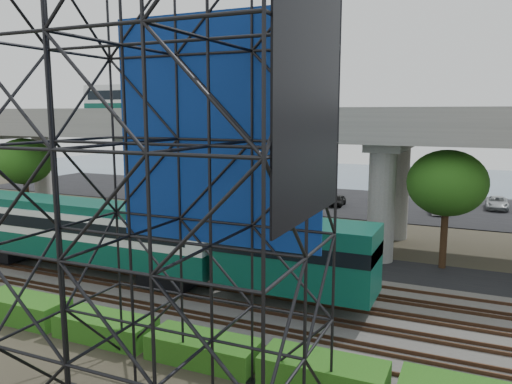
% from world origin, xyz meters
% --- Properties ---
extents(ground, '(140.00, 140.00, 0.00)m').
position_xyz_m(ground, '(0.00, 0.00, 0.00)').
color(ground, '#474233').
rests_on(ground, ground).
extents(ballast_bed, '(90.00, 12.00, 0.20)m').
position_xyz_m(ballast_bed, '(0.00, 2.00, 0.10)').
color(ballast_bed, slate).
rests_on(ballast_bed, ground).
extents(service_road, '(90.00, 5.00, 0.08)m').
position_xyz_m(service_road, '(0.00, 10.50, 0.04)').
color(service_road, black).
rests_on(service_road, ground).
extents(parking_lot, '(90.00, 18.00, 0.08)m').
position_xyz_m(parking_lot, '(0.00, 34.00, 0.04)').
color(parking_lot, black).
rests_on(parking_lot, ground).
extents(harbor_water, '(140.00, 40.00, 0.03)m').
position_xyz_m(harbor_water, '(0.00, 56.00, 0.01)').
color(harbor_water, '#495E79').
rests_on(harbor_water, ground).
extents(rail_tracks, '(90.00, 9.52, 0.16)m').
position_xyz_m(rail_tracks, '(0.00, 2.00, 0.28)').
color(rail_tracks, '#472D1E').
rests_on(rail_tracks, ballast_bed).
extents(commuter_train, '(29.30, 3.06, 4.30)m').
position_xyz_m(commuter_train, '(-4.18, 2.00, 2.88)').
color(commuter_train, black).
rests_on(commuter_train, rail_tracks).
extents(overpass, '(80.00, 12.00, 12.40)m').
position_xyz_m(overpass, '(-0.82, 16.00, 8.21)').
color(overpass, '#9E9B93').
rests_on(overpass, ground).
extents(scaffold_tower, '(9.36, 6.36, 15.00)m').
position_xyz_m(scaffold_tower, '(7.00, -7.98, 7.47)').
color(scaffold_tower, black).
rests_on(scaffold_tower, ground).
extents(hedge_strip, '(34.60, 1.80, 1.20)m').
position_xyz_m(hedge_strip, '(1.01, -4.30, 0.56)').
color(hedge_strip, '#215112').
rests_on(hedge_strip, ground).
extents(trees, '(40.94, 16.94, 7.69)m').
position_xyz_m(trees, '(-4.67, 16.17, 5.57)').
color(trees, '#382314').
rests_on(trees, ground).
extents(suv, '(4.96, 2.68, 1.32)m').
position_xyz_m(suv, '(-3.90, 10.88, 0.74)').
color(suv, black).
rests_on(suv, service_road).
extents(parked_cars, '(39.18, 9.43, 1.31)m').
position_xyz_m(parked_cars, '(1.18, 34.06, 0.69)').
color(parked_cars, silver).
rests_on(parked_cars, parking_lot).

